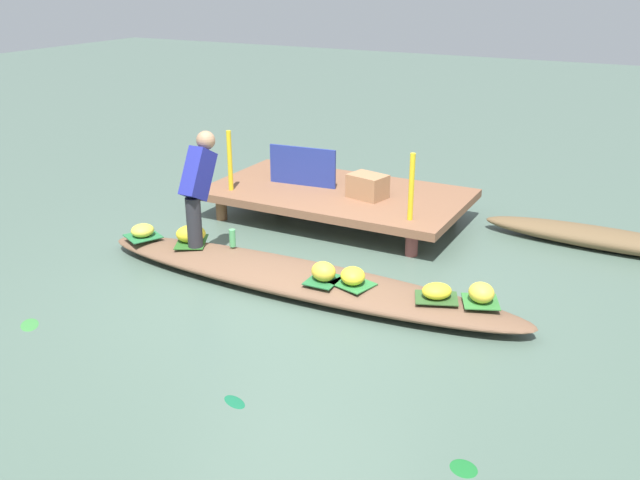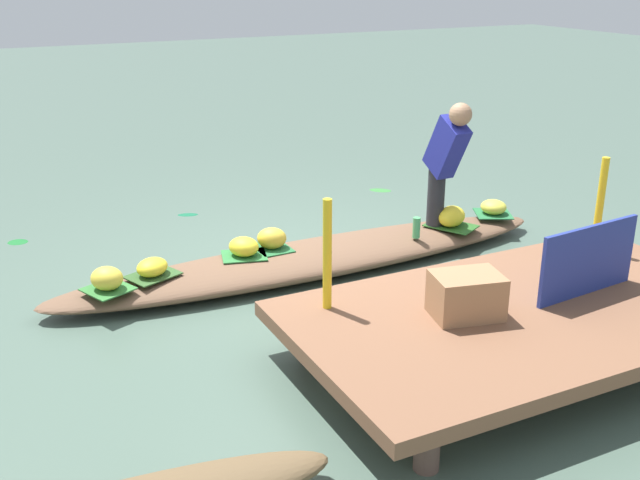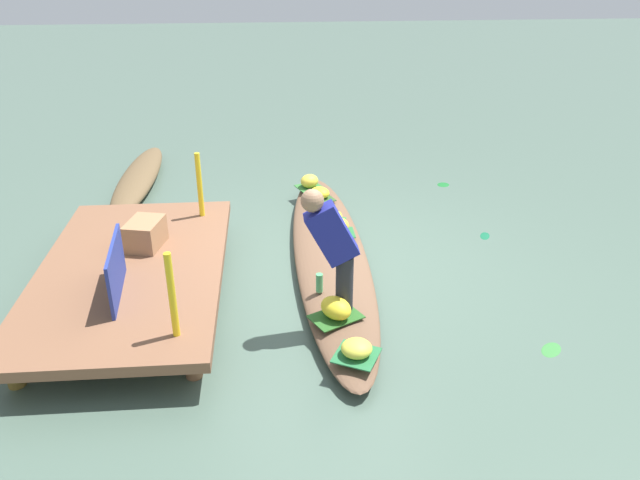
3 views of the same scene
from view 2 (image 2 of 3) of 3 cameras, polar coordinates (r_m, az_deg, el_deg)
canal_water at (r=6.64m, az=-0.41°, el=-2.18°), size 40.00×40.00×0.00m
dock_platform at (r=5.27m, az=15.35°, el=-5.47°), size 3.20×1.80×0.37m
vendor_boat at (r=6.60m, az=-0.42°, el=-1.37°), size 4.68×0.83×0.20m
leaf_mat_0 at (r=6.54m, az=-3.64°, el=-0.60°), size 0.30×0.36×0.01m
banana_bunch_0 at (r=6.51m, az=-3.66°, el=0.14°), size 0.33×0.31×0.18m
leaf_mat_1 at (r=5.95m, az=-15.70°, el=-3.58°), size 0.41×0.42×0.01m
banana_bunch_1 at (r=5.91m, az=-15.78°, el=-2.80°), size 0.33×0.34×0.18m
leaf_mat_2 at (r=6.12m, az=-12.50°, el=-2.60°), size 0.46×0.41×0.01m
banana_bunch_2 at (r=6.09m, az=-12.55°, el=-2.00°), size 0.35×0.34×0.14m
leaf_mat_3 at (r=6.39m, az=-5.75°, el=-1.17°), size 0.44×0.39×0.01m
banana_bunch_3 at (r=6.37m, az=-5.77°, el=-0.50°), size 0.33×0.34×0.16m
leaf_mat_4 at (r=7.60m, az=12.91°, el=1.95°), size 0.46×0.46×0.01m
banana_bunch_4 at (r=7.58m, az=12.95°, el=2.44°), size 0.26×0.28×0.14m
leaf_mat_5 at (r=7.18m, az=9.85°, el=1.07°), size 0.48×0.54×0.01m
banana_bunch_5 at (r=7.15m, az=9.89°, el=1.77°), size 0.40×0.38×0.19m
vendor_person at (r=6.89m, az=9.46°, el=6.20°), size 0.20×0.51×1.20m
water_bottle at (r=6.81m, az=7.29°, el=0.93°), size 0.07×0.07×0.19m
market_banner at (r=5.48m, az=19.58°, el=-1.44°), size 0.90×0.11×0.50m
railing_post_west at (r=6.31m, az=20.36°, el=2.53°), size 0.06×0.06×0.76m
railing_post_east at (r=4.91m, az=0.55°, el=-1.10°), size 0.06×0.06×0.76m
produce_crate at (r=4.98m, az=10.97°, el=-4.12°), size 0.50×0.41×0.29m
drifting_plant_0 at (r=7.82m, az=-21.84°, el=-0.13°), size 0.25×0.25×0.01m
drifting_plant_1 at (r=8.16m, az=-9.94°, el=1.91°), size 0.24×0.19×0.01m
drifting_plant_2 at (r=8.93m, az=4.58°, el=3.78°), size 0.30×0.29×0.01m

